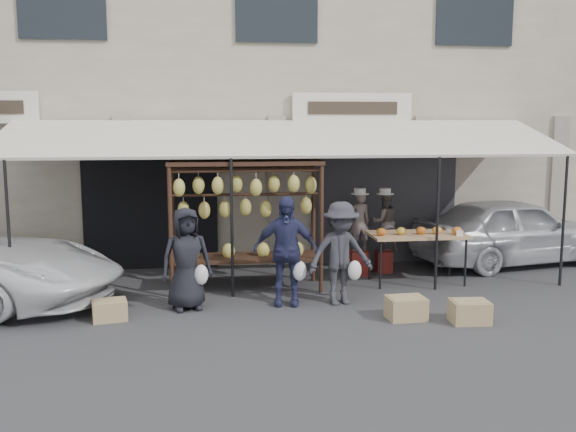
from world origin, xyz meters
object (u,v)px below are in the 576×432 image
Objects in this scene: sedan at (513,230)px; vendor_right at (384,222)px; banana_rack at (246,200)px; crate_far at (110,310)px; customer_left at (186,259)px; crate_near_b at (470,312)px; produce_table at (418,235)px; customer_mid at (285,251)px; customer_right at (341,253)px; vendor_left at (359,222)px; crate_near_a at (406,308)px.

vendor_right is at bearing 85.41° from sedan.
crate_far is at bearing -144.61° from banana_rack.
banana_rack reaches higher than sedan.
vendor_right reaches higher than sedan.
crate_near_b is (4.07, -1.21, -0.63)m from customer_left.
vendor_right is at bearing 96.59° from crate_near_b.
customer_mid is at bearing -156.83° from produce_table.
customer_left is at bearing 163.45° from crate_near_b.
produce_table is 1.07× the size of customer_left.
sedan is at bearing -178.72° from vendor_right.
customer_right is at bearing 52.04° from vendor_right.
vendor_left is at bearing 15.98° from customer_left.
customer_right is 3.36× the size of crate_far.
customer_left is 2.41m from customer_right.
vendor_right is at bearing 48.00° from customer_right.
sedan is (2.41, 3.59, 0.54)m from crate_near_b.
vendor_left is 2.91m from crate_near_a.
customer_mid is 3.56× the size of crate_far.
sedan is (2.78, 0.35, -0.29)m from vendor_right.
sedan is at bearing 45.29° from crate_near_a.
produce_table is 2.01m from customer_right.
customer_right is at bearing 108.76° from sedan.
crate_near_a is (0.80, -0.91, -0.66)m from customer_right.
customer_left is 0.91× the size of customer_mid.
customer_left is at bearing -132.62° from banana_rack.
crate_far is at bearing -161.29° from customer_mid.
banana_rack is 4.74× the size of crate_near_a.
produce_table is 1.04× the size of customer_right.
customer_right is at bearing 131.43° from crate_near_a.
customer_right is (-1.65, -1.16, -0.05)m from produce_table.
produce_table is 2.46m from crate_near_b.
customer_mid is (1.54, 0.07, 0.07)m from customer_left.
vendor_right is 4.22m from customer_left.
banana_rack is at bearing 138.32° from crate_near_a.
sedan is at bearing 56.14° from crate_near_b.
customer_mid is 2.92m from crate_near_b.
customer_right is 2.15m from crate_near_b.
crate_near_b is (0.91, -3.07, -0.86)m from vendor_left.
customer_mid is 1.06× the size of customer_right.
vendor_right is at bearing 112.17° from produce_table.
crate_near_b is at bearing -18.47° from customer_mid.
crate_near_a is (1.67, -0.98, -0.71)m from customer_mid.
crate_near_b is (1.66, -1.20, -0.66)m from customer_right.
sedan is at bearing 33.45° from customer_mid.
crate_near_b is (0.86, -0.29, -0.00)m from crate_near_a.
customer_right is (2.41, -0.01, 0.03)m from customer_left.
crate_far is at bearing -163.17° from produce_table.
banana_rack is 3.30m from crate_near_a.
customer_right is at bearing 144.17° from crate_near_b.
customer_mid is at bearing 103.40° from sedan.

